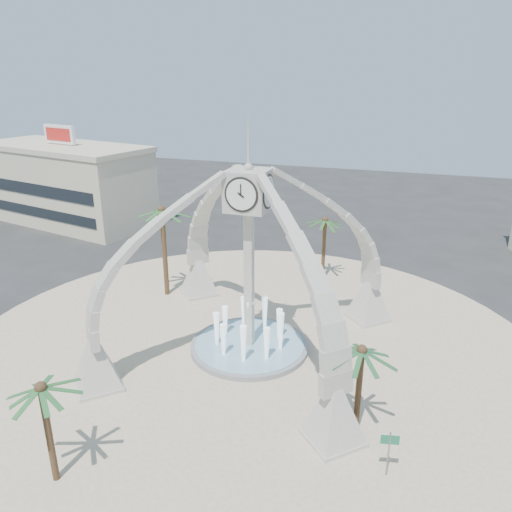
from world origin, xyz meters
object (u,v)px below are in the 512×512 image
(clock_tower, at_px, (249,260))
(palm_west, at_px, (162,211))
(palm_east, at_px, (362,351))
(street_sign, at_px, (389,445))
(palm_north, at_px, (325,221))
(palm_south, at_px, (41,389))
(fountain, at_px, (249,345))

(clock_tower, relative_size, palm_west, 2.18)
(palm_east, relative_size, street_sign, 2.20)
(palm_east, distance_m, street_sign, 4.45)
(palm_north, xyz_separation_m, palm_south, (-6.70, -27.57, -0.59))
(palm_east, distance_m, palm_south, 14.89)
(palm_east, distance_m, palm_west, 21.55)
(palm_south, bearing_deg, palm_north, 76.34)
(palm_west, bearing_deg, palm_south, -75.75)
(palm_south, bearing_deg, clock_tower, 71.85)
(palm_north, height_order, street_sign, palm_north)
(palm_west, bearing_deg, palm_east, -34.29)
(palm_east, relative_size, palm_north, 0.87)
(palm_south, bearing_deg, palm_west, 104.25)
(clock_tower, distance_m, street_sign, 13.96)
(palm_south, bearing_deg, fountain, 71.85)
(street_sign, bearing_deg, fountain, 126.21)
(fountain, height_order, palm_south, palm_south)
(clock_tower, height_order, palm_east, clock_tower)
(palm_west, bearing_deg, street_sign, -37.15)
(fountain, distance_m, palm_north, 14.85)
(clock_tower, xyz_separation_m, street_sign, (9.90, -8.65, -4.70))
(clock_tower, bearing_deg, palm_south, -108.15)
(clock_tower, relative_size, fountain, 2.24)
(fountain, height_order, palm_north, palm_north)
(fountain, distance_m, palm_west, 13.39)
(fountain, bearing_deg, street_sign, -41.17)
(palm_east, bearing_deg, street_sign, -56.08)
(palm_west, distance_m, street_sign, 25.09)
(clock_tower, relative_size, palm_north, 2.84)
(fountain, relative_size, palm_south, 1.41)
(palm_west, relative_size, palm_north, 1.30)
(fountain, distance_m, palm_south, 15.31)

